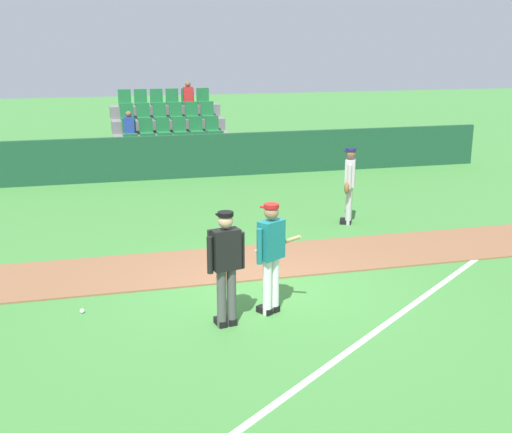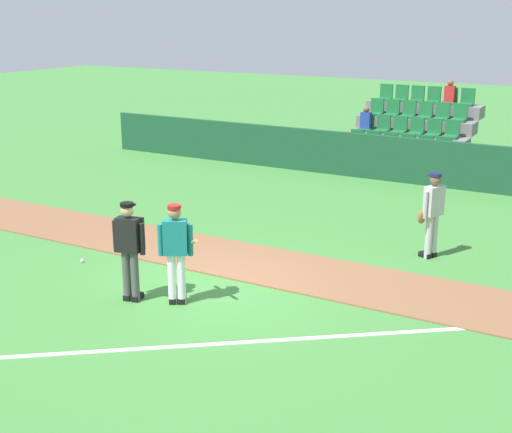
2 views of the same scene
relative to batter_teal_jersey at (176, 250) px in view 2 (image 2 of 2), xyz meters
The scene contains 9 objects.
ground_plane 1.25m from the batter_teal_jersey, 86.65° to the left, with size 80.00×80.00×0.00m, color #42843A.
infield_dirt_path 2.54m from the batter_teal_jersey, 88.88° to the left, with size 28.00×1.96×0.03m, color brown.
foul_line_chalk 3.21m from the batter_teal_jersey, ahead, with size 12.00×0.10×0.01m, color white.
dugout_fence 10.44m from the batter_teal_jersey, 89.75° to the left, with size 20.00×0.16×1.33m, color #19472D.
stadium_bleachers 12.74m from the batter_teal_jersey, 89.80° to the left, with size 3.90×3.80×2.70m.
batter_teal_jersey is the anchor object (origin of this frame).
umpire_home_plate 0.82m from the batter_teal_jersey, 160.33° to the right, with size 0.58×0.36×1.76m.
runner_grey_jersey 5.40m from the batter_teal_jersey, 54.97° to the left, with size 0.44×0.61×1.76m.
baseball 3.09m from the batter_teal_jersey, 166.07° to the left, with size 0.07×0.07×0.07m, color white.
Camera 2 is at (6.54, -9.67, 4.81)m, focal length 48.55 mm.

